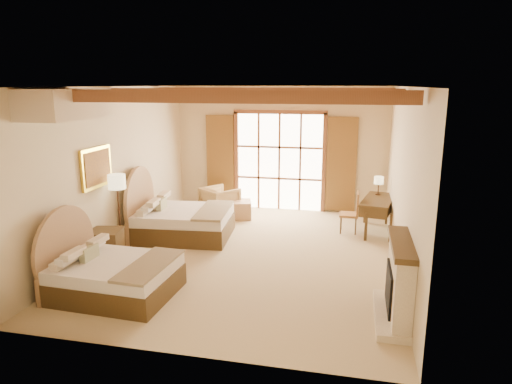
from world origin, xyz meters
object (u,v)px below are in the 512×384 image
(nightstand, at_px, (106,247))
(desk, at_px, (377,214))
(armchair, at_px, (220,201))
(bed_near, at_px, (107,272))
(bed_far, at_px, (176,218))

(nightstand, height_order, desk, desk)
(nightstand, relative_size, armchair, 0.81)
(bed_near, bearing_deg, nightstand, 123.20)
(bed_far, distance_m, armchair, 1.83)
(bed_far, relative_size, desk, 1.43)
(armchair, height_order, desk, desk)
(bed_far, bearing_deg, nightstand, -115.52)
(desk, bearing_deg, bed_near, -124.92)
(bed_far, distance_m, nightstand, 1.89)
(nightstand, distance_m, armchair, 3.72)
(nightstand, bearing_deg, bed_far, 58.04)
(bed_near, relative_size, desk, 1.25)
(bed_near, distance_m, armchair, 4.67)
(bed_near, distance_m, nightstand, 1.28)
(nightstand, distance_m, desk, 5.79)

